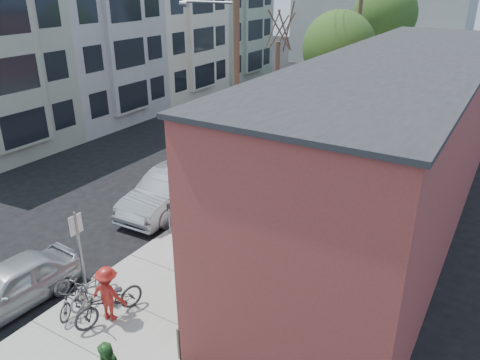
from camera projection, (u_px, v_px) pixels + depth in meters
The scene contains 26 objects.
ground at pixel (129, 221), 18.94m from camera, with size 120.00×120.00×0.00m, color black.
sidewalk at pixel (327, 156), 25.55m from camera, with size 4.50×58.00×0.15m, color #9E9D92.
cafe_building at pixel (395, 147), 17.31m from camera, with size 6.60×20.20×6.61m.
apartment_row at pixel (136, 45), 33.72m from camera, with size 6.30×32.00×9.00m.
end_cap_building at pixel (382, 7), 50.48m from camera, with size 18.00×8.00×12.00m, color #AAABA6.
sign_post at pixel (79, 246), 13.72m from camera, with size 0.07×0.45×2.80m.
parking_meter_near at pixel (169, 214), 17.40m from camera, with size 0.14×0.14×1.24m.
parking_meter_far at pixel (269, 150), 23.71m from camera, with size 0.14×0.14×1.24m.
utility_pole_near at pixel (235, 74), 19.11m from camera, with size 3.57×0.28×10.00m.
utility_pole_far at pixel (357, 37), 31.43m from camera, with size 1.80×0.28×10.00m.
tree_bare at pixel (276, 110), 22.14m from camera, with size 0.24×0.24×6.27m.
tree_leafy_mid at pixel (339, 48), 27.73m from camera, with size 4.31×4.31×7.22m.
tree_leafy_far at pixel (385, 15), 34.74m from camera, with size 4.72×4.72×8.68m.
patio_chair_a at pixel (221, 288), 13.88m from camera, with size 0.50×0.50×0.88m, color #103C23, non-canonical shape.
patio_chair_b at pixel (208, 301), 13.35m from camera, with size 0.50×0.50×0.88m, color #103C23, non-canonical shape.
patron_grey at pixel (264, 234), 15.98m from camera, with size 0.62×0.41×1.70m, color slate.
cyclist at pixel (108, 294), 13.01m from camera, with size 1.09×0.62×1.68m, color maroon.
cyclist_bike at pixel (109, 302), 13.12m from camera, with size 0.74×2.13×1.12m, color black.
parked_bike_a at pixel (73, 298), 13.44m from camera, with size 0.43×1.53×0.92m, color black.
parked_bike_b at pixel (92, 286), 13.91m from camera, with size 0.64×1.83×0.96m, color gray.
car_0 at pixel (10, 286), 13.77m from camera, with size 1.70×4.23×1.44m, color #B4B9BC.
car_1 at pixel (170, 190), 19.59m from camera, with size 1.82×5.23×1.72m, color #9B9DA2.
car_2 at pixel (242, 153), 24.35m from camera, with size 1.82×4.49×1.30m, color black.
car_3 at pixel (296, 121), 29.63m from camera, with size 2.25×4.87×1.35m, color #ABB0B3.
car_4 at pixel (321, 103), 33.79m from camera, with size 1.49×4.28×1.41m, color #A0A1A8.
bus at pixel (333, 72), 41.11m from camera, with size 2.29×9.81×2.73m, color silver.
Camera 1 is at (12.47, -11.99, 9.11)m, focal length 35.00 mm.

